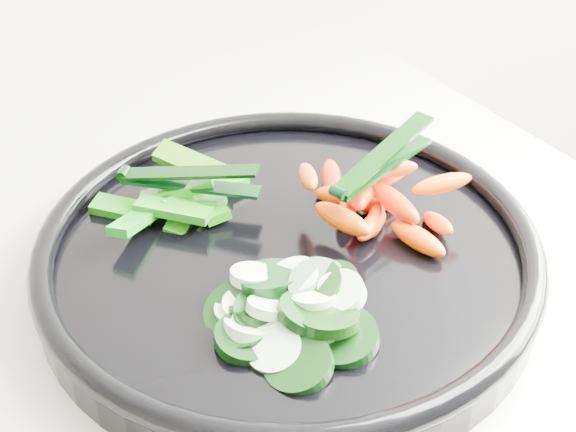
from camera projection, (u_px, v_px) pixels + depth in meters
veggie_tray at (288, 253)px, 0.60m from camera, size 0.40×0.40×0.04m
cucumber_pile at (285, 312)px, 0.53m from camera, size 0.12×0.13×0.04m
carrot_pile at (373, 199)px, 0.62m from camera, size 0.12×0.15×0.05m
pepper_pile at (182, 197)px, 0.63m from camera, size 0.13×0.11×0.04m
tong_carrot at (381, 162)px, 0.60m from camera, size 0.11×0.05×0.02m
tong_pepper at (186, 178)px, 0.62m from camera, size 0.09×0.09×0.02m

